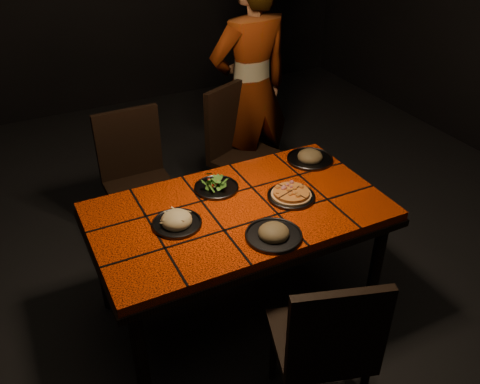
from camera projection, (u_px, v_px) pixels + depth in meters
name	position (u px, v px, depth m)	size (l,w,h in m)	color
room_shell	(239.00, 76.00, 2.37)	(6.04, 7.04, 3.08)	black
dining_table	(239.00, 219.00, 2.82)	(1.62, 0.92, 0.75)	red
chair_near	(326.00, 343.00, 2.25)	(0.54, 0.54, 0.95)	black
chair_far_left	(136.00, 173.00, 3.46)	(0.45, 0.45, 0.98)	black
chair_far_right	(240.00, 146.00, 3.73)	(0.62, 0.62, 1.03)	black
diner	(250.00, 90.00, 3.78)	(0.67, 0.44, 1.83)	brown
plate_pizza	(291.00, 195.00, 2.85)	(0.28, 0.28, 0.04)	#313136
plate_pasta	(177.00, 221.00, 2.63)	(0.26, 0.26, 0.09)	#313136
plate_salad	(216.00, 185.00, 2.92)	(0.26, 0.26, 0.07)	#313136
plate_mushroom_a	(274.00, 233.00, 2.55)	(0.29, 0.29, 0.10)	#313136
plate_mushroom_b	(310.00, 157.00, 3.21)	(0.29, 0.29, 0.10)	#313136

